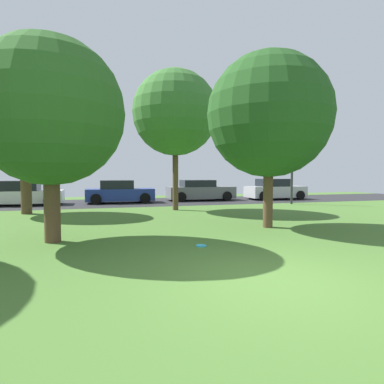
% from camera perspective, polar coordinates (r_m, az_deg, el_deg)
% --- Properties ---
extents(ground_plane, '(44.00, 44.00, 0.00)m').
position_cam_1_polar(ground_plane, '(5.79, 14.92, -15.02)').
color(ground_plane, '#47702D').
extents(road_strip, '(44.00, 6.40, 0.01)m').
position_cam_1_polar(road_strip, '(20.98, -8.22, -1.76)').
color(road_strip, '#28282B').
rests_on(road_strip, ground_plane).
extents(oak_tree_right, '(4.14, 4.14, 5.83)m').
position_cam_1_polar(oak_tree_right, '(11.26, 13.53, 13.10)').
color(oak_tree_right, brown).
rests_on(oak_tree_right, ground_plane).
extents(oak_tree_left, '(3.85, 3.85, 5.35)m').
position_cam_1_polar(oak_tree_left, '(9.34, -23.93, 12.86)').
color(oak_tree_left, brown).
rests_on(oak_tree_left, ground_plane).
extents(maple_tree_near, '(3.90, 3.90, 5.70)m').
position_cam_1_polar(maple_tree_near, '(16.43, -27.61, 9.57)').
color(maple_tree_near, brown).
rests_on(maple_tree_near, ground_plane).
extents(oak_tree_center, '(4.23, 4.23, 6.95)m').
position_cam_1_polar(oak_tree_center, '(16.36, -2.99, 13.84)').
color(oak_tree_center, brown).
rests_on(oak_tree_center, ground_plane).
extents(frisbee_disc, '(0.27, 0.27, 0.03)m').
position_cam_1_polar(frisbee_disc, '(8.13, 1.61, -9.51)').
color(frisbee_disc, '#2DB2E0').
rests_on(frisbee_disc, ground_plane).
extents(parked_car_white, '(4.24, 1.98, 1.42)m').
position_cam_1_polar(parked_car_white, '(20.96, -27.81, -0.33)').
color(parked_car_white, white).
rests_on(parked_car_white, ground_plane).
extents(parked_car_blue, '(4.15, 1.93, 1.42)m').
position_cam_1_polar(parked_car_blue, '(20.62, -12.78, -0.09)').
color(parked_car_blue, '#233893').
rests_on(parked_car_blue, ground_plane).
extents(parked_car_grey, '(4.56, 2.02, 1.40)m').
position_cam_1_polar(parked_car_grey, '(22.05, 1.44, 0.21)').
color(parked_car_grey, slate).
rests_on(parked_car_grey, ground_plane).
extents(parked_car_silver, '(4.11, 2.07, 1.47)m').
position_cam_1_polar(parked_car_silver, '(23.77, 14.47, 0.37)').
color(parked_car_silver, '#B7B7BC').
rests_on(parked_car_silver, ground_plane).
extents(street_lamp_post, '(0.14, 0.14, 4.50)m').
position_cam_1_polar(street_lamp_post, '(20.25, 17.34, 4.32)').
color(street_lamp_post, '#2D2D33').
rests_on(street_lamp_post, ground_plane).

